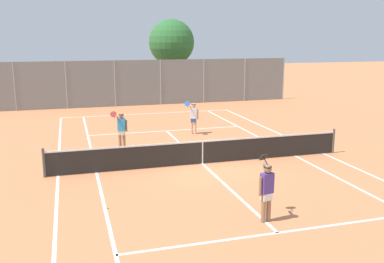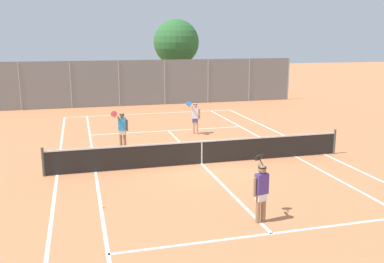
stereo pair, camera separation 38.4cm
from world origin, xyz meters
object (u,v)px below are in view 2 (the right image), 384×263
object	(u,v)px
player_near_side	(261,190)
tree_behind_left	(177,43)
player_far_right	(195,116)
player_far_left	(122,128)
tennis_net	(202,152)
loose_tennis_ball_0	(103,207)
loose_tennis_ball_1	(102,163)

from	to	relation	value
player_near_side	tree_behind_left	size ratio (longest dim) A/B	0.28
player_near_side	player_far_right	world-z (taller)	same
player_far_left	player_far_right	size ratio (longest dim) A/B	1.00
tennis_net	player_far_left	bearing A→B (deg)	129.41
player_near_side	tree_behind_left	world-z (taller)	tree_behind_left
player_far_left	tree_behind_left	size ratio (longest dim) A/B	0.28
player_far_left	tree_behind_left	distance (m)	17.22
player_far_left	loose_tennis_ball_0	world-z (taller)	player_far_left
loose_tennis_ball_0	loose_tennis_ball_1	size ratio (longest dim) A/B	1.00
loose_tennis_ball_1	tree_behind_left	world-z (taller)	tree_behind_left
tennis_net	player_far_left	world-z (taller)	player_far_left
player_near_side	loose_tennis_ball_0	distance (m)	4.67
loose_tennis_ball_1	tree_behind_left	distance (m)	19.85
loose_tennis_ball_1	tennis_net	bearing A→B (deg)	-16.00
player_far_right	tree_behind_left	distance (m)	14.37
player_near_side	player_far_right	bearing A→B (deg)	83.88
player_far_left	loose_tennis_ball_0	size ratio (longest dim) A/B	26.88
player_near_side	loose_tennis_ball_1	bearing A→B (deg)	119.72
player_far_left	tennis_net	bearing A→B (deg)	-50.59
player_far_right	loose_tennis_ball_1	distance (m)	6.60
loose_tennis_ball_1	player_near_side	bearing A→B (deg)	-60.28
tennis_net	player_near_side	bearing A→B (deg)	-89.87
player_near_side	loose_tennis_ball_1	size ratio (longest dim) A/B	26.88
loose_tennis_ball_0	tree_behind_left	xyz separation A→B (m)	(7.50, 22.61, 4.40)
player_near_side	player_far_left	size ratio (longest dim) A/B	1.00
loose_tennis_ball_0	loose_tennis_ball_1	xyz separation A→B (m)	(0.23, 4.67, 0.00)
player_far_left	loose_tennis_ball_0	xyz separation A→B (m)	(-1.31, -6.93, -0.89)
player_far_left	loose_tennis_ball_1	distance (m)	2.66
loose_tennis_ball_1	tree_behind_left	size ratio (longest dim) A/B	0.01
loose_tennis_ball_0	tennis_net	bearing A→B (deg)	41.25
loose_tennis_ball_0	tree_behind_left	size ratio (longest dim) A/B	0.01
player_near_side	player_far_left	xyz separation A→B (m)	(-2.77, 9.00, 0.00)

